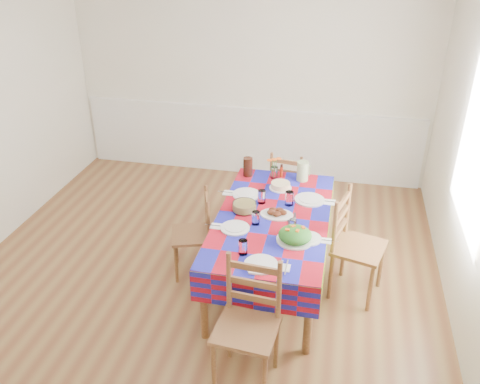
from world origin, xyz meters
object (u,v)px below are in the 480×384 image
(tea_pitcher, at_px, (248,167))
(chair_far, at_px, (288,187))
(green_pitcher, at_px, (303,171))
(chair_near, at_px, (248,325))
(dining_table, at_px, (273,224))
(meat_platter, at_px, (277,213))
(chair_right, at_px, (354,246))
(chair_left, at_px, (195,234))

(tea_pitcher, bearing_deg, chair_far, 46.99)
(green_pitcher, xyz_separation_m, chair_near, (-0.17, -1.92, -0.33))
(tea_pitcher, relative_size, chair_near, 0.20)
(tea_pitcher, xyz_separation_m, chair_near, (0.38, -1.91, -0.33))
(dining_table, bearing_deg, tea_pitcher, 116.69)
(green_pitcher, bearing_deg, tea_pitcher, -178.95)
(tea_pitcher, xyz_separation_m, chair_far, (0.37, 0.40, -0.39))
(green_pitcher, height_order, chair_far, green_pitcher)
(chair_near, bearing_deg, meat_platter, 93.83)
(green_pitcher, bearing_deg, dining_table, -102.99)
(chair_near, height_order, chair_right, chair_right)
(dining_table, distance_m, chair_far, 1.18)
(green_pitcher, xyz_separation_m, chair_far, (-0.18, 0.39, -0.39))
(tea_pitcher, height_order, chair_left, tea_pitcher)
(green_pitcher, height_order, chair_near, chair_near)
(meat_platter, bearing_deg, chair_far, 91.71)
(dining_table, distance_m, chair_near, 1.16)
(dining_table, height_order, chair_left, chair_left)
(meat_platter, distance_m, chair_right, 0.74)
(chair_far, bearing_deg, chair_right, 130.73)
(meat_platter, height_order, green_pitcher, green_pitcher)
(dining_table, xyz_separation_m, green_pitcher, (0.18, 0.77, 0.18))
(chair_left, distance_m, chair_right, 1.46)
(green_pitcher, relative_size, chair_left, 0.24)
(chair_near, height_order, chair_far, chair_near)
(tea_pitcher, bearing_deg, green_pitcher, 1.05)
(meat_platter, relative_size, green_pitcher, 1.48)
(chair_right, bearing_deg, green_pitcher, 51.38)
(tea_pitcher, distance_m, chair_left, 0.91)
(green_pitcher, height_order, chair_left, green_pitcher)
(green_pitcher, distance_m, chair_near, 1.95)
(dining_table, relative_size, chair_far, 2.15)
(meat_platter, xyz_separation_m, green_pitcher, (0.15, 0.74, 0.08))
(dining_table, distance_m, green_pitcher, 0.81)
(green_pitcher, xyz_separation_m, chair_left, (-0.91, -0.75, -0.40))
(green_pitcher, bearing_deg, chair_far, 114.99)
(green_pitcher, bearing_deg, chair_right, -53.82)
(dining_table, distance_m, meat_platter, 0.11)
(chair_right, bearing_deg, chair_near, 163.30)
(meat_platter, height_order, chair_near, chair_near)
(dining_table, bearing_deg, chair_right, 0.95)
(meat_platter, relative_size, chair_left, 0.35)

